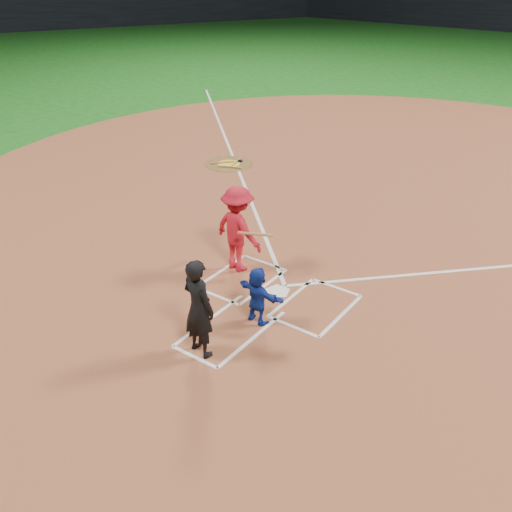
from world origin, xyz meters
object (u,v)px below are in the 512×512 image
Objects in this scene: catcher at (258,296)px; batter_at_plate at (238,229)px; umpire at (199,308)px; home_plate at (277,291)px; on_deck_circle at (229,164)px.

batter_at_plate is at bearing -35.16° from catcher.
umpire is 3.23m from batter_at_plate.
catcher is 0.60× the size of batter_at_plate.
home_plate reaches higher than on_deck_circle.
umpire reaches higher than home_plate.
batter_at_plate is at bearing -14.40° from home_plate.
home_plate is 8.52m from on_deck_circle.
batter_at_plate reaches higher than on_deck_circle.
batter_at_plate is (-1.34, 0.34, 1.02)m from home_plate.
on_deck_circle is 0.83× the size of batter_at_plate.
batter_at_plate is (-1.33, 2.94, 0.04)m from umpire.
umpire is at bearing -65.66° from batter_at_plate.
batter_at_plate reaches higher than home_plate.
home_plate is at bearing -44.75° from on_deck_circle.
home_plate is 0.49× the size of catcher.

